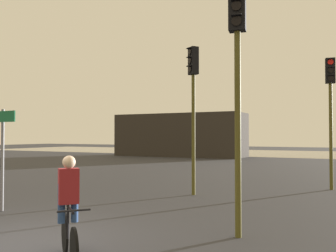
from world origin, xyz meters
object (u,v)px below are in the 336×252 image
object	(u,v)px
traffic_light_near_right	(237,62)
direction_sign_post	(2,144)
distant_building	(180,135)
traffic_light_center	(193,93)
traffic_light_far_right	(331,98)
cyclist	(69,208)

from	to	relation	value
traffic_light_near_right	direction_sign_post	xyz separation A→B (m)	(-6.10, -0.40, -1.64)
distant_building	direction_sign_post	bearing A→B (deg)	-74.34
distant_building	traffic_light_center	bearing A→B (deg)	-63.01
distant_building	direction_sign_post	size ratio (longest dim) A/B	4.59
traffic_light_center	traffic_light_near_right	bearing A→B (deg)	160.48
distant_building	traffic_light_far_right	distance (m)	21.98
distant_building	traffic_light_near_right	distance (m)	27.66
traffic_light_far_right	traffic_light_center	world-z (taller)	traffic_light_center
traffic_light_far_right	cyclist	world-z (taller)	traffic_light_far_right
traffic_light_center	cyclist	distance (m)	7.29
traffic_light_near_right	direction_sign_post	size ratio (longest dim) A/B	1.86
cyclist	traffic_light_far_right	bearing A→B (deg)	-156.19
distant_building	traffic_light_center	xyz separation A→B (m)	(10.24, -20.11, 1.37)
distant_building	traffic_light_near_right	size ratio (longest dim) A/B	2.47
direction_sign_post	cyclist	distance (m)	4.80
traffic_light_far_right	direction_sign_post	distance (m)	10.85
traffic_light_far_right	direction_sign_post	bearing A→B (deg)	37.78
traffic_light_far_right	distant_building	bearing A→B (deg)	-60.11
direction_sign_post	distant_building	bearing A→B (deg)	-70.85
distant_building	traffic_light_near_right	xyz separation A→B (m)	(13.04, -24.36, 1.38)
traffic_light_near_right	direction_sign_post	distance (m)	6.33
traffic_light_near_right	cyclist	world-z (taller)	traffic_light_near_right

